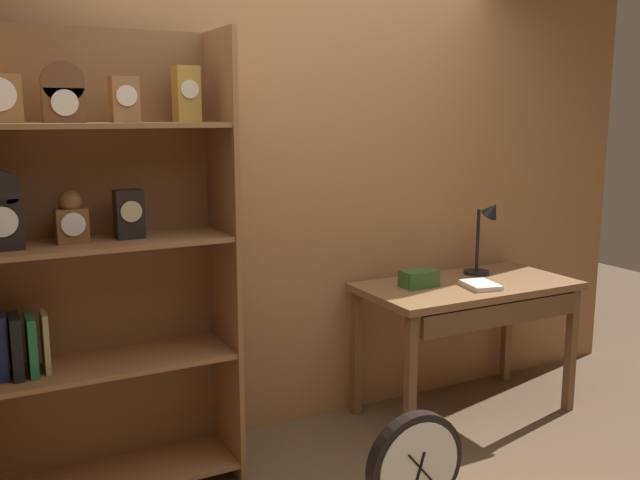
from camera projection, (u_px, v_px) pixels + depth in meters
back_wood_panel at (294, 194)px, 3.79m from camera, size 4.80×0.05×2.60m
bookshelf at (95, 263)px, 3.05m from camera, size 1.11×0.39×2.10m
workbench at (469, 300)px, 3.97m from camera, size 1.24×0.64×0.78m
desk_lamp at (486, 233)px, 4.14m from camera, size 0.20×0.20×0.45m
toolbox_small at (419, 279)px, 3.87m from camera, size 0.20×0.12×0.09m
open_repair_manual at (480, 285)px, 3.87m from camera, size 0.20×0.25×0.02m
round_clock_large at (416, 467)px, 2.96m from camera, size 0.46×0.11×0.50m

